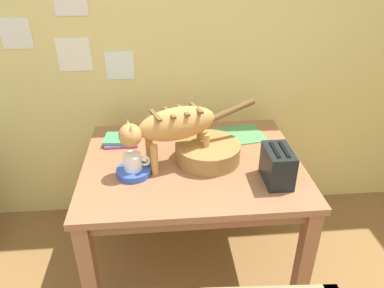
{
  "coord_description": "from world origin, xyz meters",
  "views": [
    {
      "loc": [
        -0.13,
        -0.12,
        1.75
      ],
      "look_at": [
        0.02,
        1.51,
        0.84
      ],
      "focal_mm": 34.23,
      "sensor_mm": 36.0,
      "label": 1
    }
  ],
  "objects": [
    {
      "name": "toaster",
      "position": [
        0.4,
        1.3,
        0.82
      ],
      "size": [
        0.12,
        0.2,
        0.18
      ],
      "color": "black",
      "rests_on": "dining_table"
    },
    {
      "name": "book_stack",
      "position": [
        -0.37,
        1.74,
        0.76
      ],
      "size": [
        0.19,
        0.15,
        0.03
      ],
      "color": "purple",
      "rests_on": "dining_table"
    },
    {
      "name": "wall_rear",
      "position": [
        -0.0,
        2.15,
        1.25
      ],
      "size": [
        5.32,
        0.11,
        2.5
      ],
      "color": "#EDD37C",
      "rests_on": "ground_plane"
    },
    {
      "name": "cat",
      "position": [
        -0.08,
        1.48,
        0.96
      ],
      "size": [
        0.7,
        0.29,
        0.32
      ],
      "rotation": [
        0.0,
        0.0,
        1.9
      ],
      "color": "#C68B49",
      "rests_on": "dining_table"
    },
    {
      "name": "wicker_basket",
      "position": [
        0.1,
        1.52,
        0.79
      ],
      "size": [
        0.34,
        0.34,
        0.1
      ],
      "color": "olive",
      "rests_on": "dining_table"
    },
    {
      "name": "coffee_mug",
      "position": [
        -0.28,
        1.41,
        0.81
      ],
      "size": [
        0.13,
        0.09,
        0.08
      ],
      "color": "white",
      "rests_on": "saucer_bowl"
    },
    {
      "name": "magazine",
      "position": [
        0.32,
        1.77,
        0.74
      ],
      "size": [
        0.33,
        0.29,
        0.01
      ],
      "primitive_type": "cube",
      "rotation": [
        0.0,
        0.0,
        0.19
      ],
      "color": "#4E9457",
      "rests_on": "dining_table"
    },
    {
      "name": "dining_table",
      "position": [
        0.02,
        1.51,
        0.65
      ],
      "size": [
        1.13,
        0.91,
        0.74
      ],
      "color": "#9A6141",
      "rests_on": "ground_plane"
    },
    {
      "name": "saucer_bowl",
      "position": [
        -0.28,
        1.41,
        0.76
      ],
      "size": [
        0.17,
        0.17,
        0.03
      ],
      "primitive_type": "cylinder",
      "color": "blue",
      "rests_on": "dining_table"
    }
  ]
}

